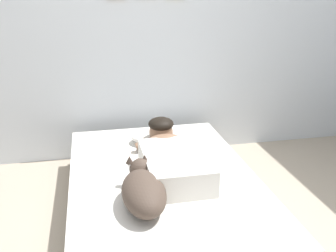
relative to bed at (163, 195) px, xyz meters
The scene contains 7 objects.
back_wall 1.60m from the bed, 86.22° to the left, with size 4.69×0.12×2.50m.
bed is the anchor object (origin of this frame).
pillow 0.65m from the bed, 79.47° to the left, with size 0.52×0.32×0.11m, color white.
person_lying 0.29m from the bed, 46.56° to the left, with size 0.43×0.92×0.27m.
dog 0.48m from the bed, 118.16° to the right, with size 0.26×0.57×0.21m.
coffee_cup 0.42m from the bed, 80.54° to the left, with size 0.12×0.09×0.07m.
cell_phone 0.18m from the bed, 53.36° to the left, with size 0.07×0.14×0.01m, color black.
Camera 1 is at (-0.53, -1.81, 1.57)m, focal length 40.66 mm.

